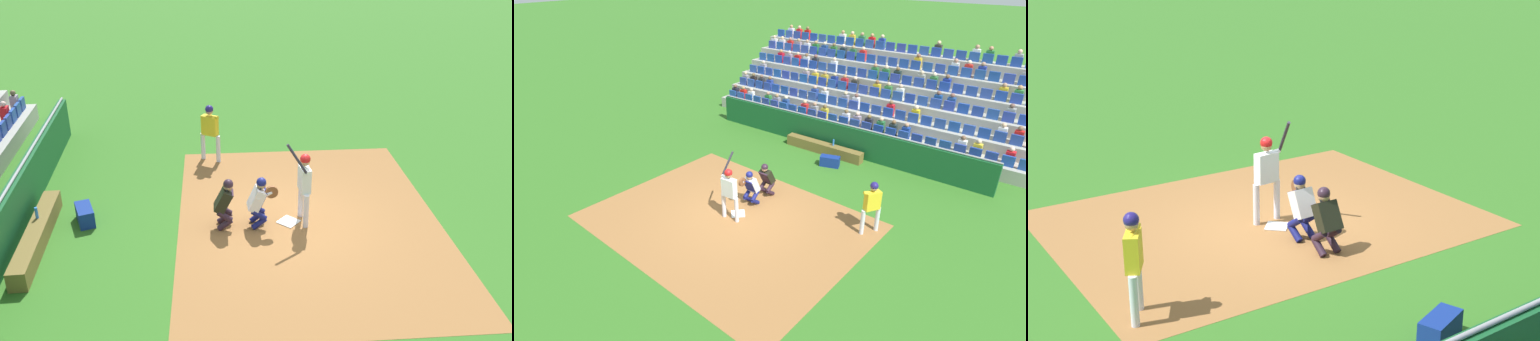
% 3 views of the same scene
% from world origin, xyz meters
% --- Properties ---
extents(ground_plane, '(160.00, 160.00, 0.00)m').
position_xyz_m(ground_plane, '(0.00, 0.00, 0.00)').
color(ground_plane, '#2F661F').
extents(infield_dirt_patch, '(8.61, 6.63, 0.01)m').
position_xyz_m(infield_dirt_patch, '(0.00, 0.50, 0.00)').
color(infield_dirt_patch, '#926035').
rests_on(infield_dirt_patch, ground_plane).
extents(home_plate_marker, '(0.62, 0.62, 0.02)m').
position_xyz_m(home_plate_marker, '(0.00, 0.00, 0.02)').
color(home_plate_marker, white).
rests_on(home_plate_marker, infield_dirt_patch).
extents(batter_at_plate, '(0.66, 0.62, 2.17)m').
position_xyz_m(batter_at_plate, '(0.01, 0.35, 1.12)').
color(batter_at_plate, silver).
rests_on(batter_at_plate, ground_plane).
extents(catcher_crouching, '(0.47, 0.72, 1.29)m').
position_xyz_m(catcher_crouching, '(0.07, -0.73, 0.72)').
color(catcher_crouching, navy).
rests_on(catcher_crouching, ground_plane).
extents(home_plate_umpire, '(0.48, 0.49, 1.27)m').
position_xyz_m(home_plate_umpire, '(0.02, -1.53, 0.69)').
color(home_plate_umpire, '#2C1A29').
rests_on(home_plate_umpire, ground_plane).
extents(dugout_wall, '(12.73, 0.24, 1.31)m').
position_xyz_m(dugout_wall, '(0.00, -6.37, 0.63)').
color(dugout_wall, '#144E26').
rests_on(dugout_wall, ground_plane).
extents(dugout_bench, '(3.56, 0.40, 0.44)m').
position_xyz_m(dugout_bench, '(0.29, -5.82, 0.22)').
color(dugout_bench, brown).
rests_on(dugout_bench, ground_plane).
extents(water_bottle_on_bench, '(0.07, 0.07, 0.27)m').
position_xyz_m(water_bottle_on_bench, '(-0.13, -5.87, 0.58)').
color(water_bottle_on_bench, blue).
rests_on(water_bottle_on_bench, dugout_bench).
extents(equipment_duffel_bag, '(0.84, 0.57, 0.42)m').
position_xyz_m(equipment_duffel_bag, '(-0.56, -4.89, 0.21)').
color(equipment_duffel_bag, navy).
rests_on(equipment_duffel_bag, ground_plane).
extents(on_deck_batter, '(0.46, 0.62, 1.74)m').
position_xyz_m(on_deck_batter, '(-3.81, -1.71, 1.06)').
color(on_deck_batter, silver).
rests_on(on_deck_batter, ground_plane).
extents(bleacher_stand, '(16.15, 5.34, 3.97)m').
position_xyz_m(bleacher_stand, '(0.01, -11.05, 1.22)').
color(bleacher_stand, '#99998F').
rests_on(bleacher_stand, ground_plane).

